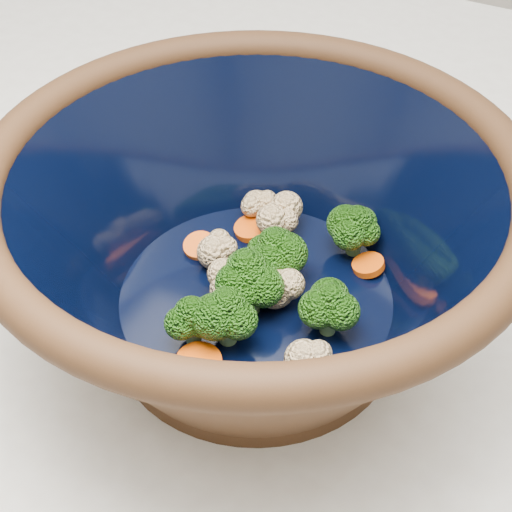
% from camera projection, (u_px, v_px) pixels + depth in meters
% --- Properties ---
extents(counter, '(1.20, 1.20, 0.90)m').
position_uv_depth(counter, '(264.00, 489.00, 0.96)').
color(counter, silver).
rests_on(counter, ground).
extents(mixing_bowl, '(0.41, 0.41, 0.17)m').
position_uv_depth(mixing_bowl, '(256.00, 240.00, 0.51)').
color(mixing_bowl, black).
rests_on(mixing_bowl, counter).
extents(vegetable_pile, '(0.16, 0.20, 0.06)m').
position_uv_depth(vegetable_pile, '(265.00, 274.00, 0.53)').
color(vegetable_pile, '#608442').
rests_on(vegetable_pile, mixing_bowl).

